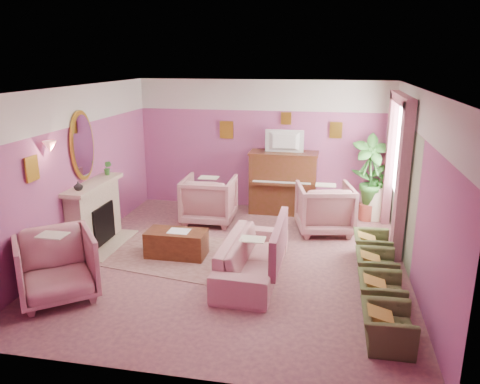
% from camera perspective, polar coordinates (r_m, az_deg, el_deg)
% --- Properties ---
extents(floor, '(5.50, 6.00, 0.01)m').
position_cam_1_polar(floor, '(7.85, -0.59, -8.33)').
color(floor, '#88565B').
rests_on(floor, ground).
extents(ceiling, '(5.50, 6.00, 0.01)m').
position_cam_1_polar(ceiling, '(7.16, -0.66, 12.52)').
color(ceiling, white).
rests_on(ceiling, wall_back).
extents(wall_back, '(5.50, 0.02, 2.80)m').
position_cam_1_polar(wall_back, '(10.27, 2.79, 5.72)').
color(wall_back, '#824483').
rests_on(wall_back, floor).
extents(wall_front, '(5.50, 0.02, 2.80)m').
position_cam_1_polar(wall_front, '(4.64, -8.21, -7.54)').
color(wall_front, '#824483').
rests_on(wall_front, floor).
extents(wall_left, '(0.02, 6.00, 2.80)m').
position_cam_1_polar(wall_left, '(8.37, -19.40, 2.43)').
color(wall_left, '#824483').
rests_on(wall_left, floor).
extents(wall_right, '(0.02, 6.00, 2.80)m').
position_cam_1_polar(wall_right, '(7.35, 20.86, 0.47)').
color(wall_right, '#824483').
rests_on(wall_right, floor).
extents(picture_rail_band, '(5.50, 0.01, 0.65)m').
position_cam_1_polar(picture_rail_band, '(10.12, 2.86, 11.71)').
color(picture_rail_band, silver).
rests_on(picture_rail_band, wall_back).
extents(stripe_panel, '(0.01, 3.00, 2.15)m').
position_cam_1_polar(stripe_panel, '(8.67, 19.21, 0.68)').
color(stripe_panel, '#99AA87').
rests_on(stripe_panel, wall_right).
extents(fireplace_surround, '(0.30, 1.40, 1.10)m').
position_cam_1_polar(fireplace_surround, '(8.69, -17.32, -2.75)').
color(fireplace_surround, '#C6B194').
rests_on(fireplace_surround, floor).
extents(fireplace_inset, '(0.18, 0.72, 0.68)m').
position_cam_1_polar(fireplace_inset, '(8.69, -16.65, -3.73)').
color(fireplace_inset, black).
rests_on(fireplace_inset, floor).
extents(fire_ember, '(0.06, 0.54, 0.10)m').
position_cam_1_polar(fire_ember, '(8.73, -16.33, -4.87)').
color(fire_ember, orange).
rests_on(fire_ember, floor).
extents(mantel_shelf, '(0.40, 1.55, 0.07)m').
position_cam_1_polar(mantel_shelf, '(8.51, -17.46, 0.87)').
color(mantel_shelf, '#C6B194').
rests_on(mantel_shelf, fireplace_surround).
extents(hearth, '(0.55, 1.50, 0.02)m').
position_cam_1_polar(hearth, '(8.78, -15.87, -6.17)').
color(hearth, '#C6B194').
rests_on(hearth, floor).
extents(mirror_frame, '(0.04, 0.72, 1.20)m').
position_cam_1_polar(mirror_frame, '(8.44, -18.68, 5.37)').
color(mirror_frame, '#B29026').
rests_on(mirror_frame, wall_left).
extents(mirror_glass, '(0.01, 0.60, 1.06)m').
position_cam_1_polar(mirror_glass, '(8.43, -18.54, 5.37)').
color(mirror_glass, silver).
rests_on(mirror_glass, wall_left).
extents(sconce_shade, '(0.20, 0.20, 0.16)m').
position_cam_1_polar(sconce_shade, '(7.49, -22.18, 5.16)').
color(sconce_shade, '#F88178').
rests_on(sconce_shade, wall_left).
extents(piano, '(1.40, 0.60, 1.30)m').
position_cam_1_polar(piano, '(10.07, 5.28, 1.08)').
color(piano, '#4F2A17').
rests_on(piano, floor).
extents(piano_keyshelf, '(1.30, 0.12, 0.06)m').
position_cam_1_polar(piano_keyshelf, '(9.71, 5.07, 0.95)').
color(piano_keyshelf, '#4F2A17').
rests_on(piano_keyshelf, piano).
extents(piano_keys, '(1.20, 0.08, 0.02)m').
position_cam_1_polar(piano_keys, '(9.70, 5.08, 1.18)').
color(piano_keys, silver).
rests_on(piano_keys, piano).
extents(piano_top, '(1.45, 0.65, 0.04)m').
position_cam_1_polar(piano_top, '(9.92, 5.38, 4.76)').
color(piano_top, '#4F2A17').
rests_on(piano_top, piano).
extents(television, '(0.80, 0.12, 0.48)m').
position_cam_1_polar(television, '(9.82, 5.39, 6.37)').
color(television, black).
rests_on(television, piano).
extents(print_back_left, '(0.30, 0.03, 0.38)m').
position_cam_1_polar(print_back_left, '(10.33, -1.65, 7.59)').
color(print_back_left, '#B29026').
rests_on(print_back_left, wall_back).
extents(print_back_right, '(0.26, 0.03, 0.34)m').
position_cam_1_polar(print_back_right, '(10.07, 11.62, 7.39)').
color(print_back_right, '#B29026').
rests_on(print_back_right, wall_back).
extents(print_back_mid, '(0.22, 0.03, 0.26)m').
position_cam_1_polar(print_back_mid, '(10.08, 5.65, 8.92)').
color(print_back_mid, '#B29026').
rests_on(print_back_mid, wall_back).
extents(print_left_wall, '(0.03, 0.28, 0.36)m').
position_cam_1_polar(print_left_wall, '(7.30, -24.03, 2.61)').
color(print_left_wall, '#B29026').
rests_on(print_left_wall, wall_left).
extents(window_blind, '(0.03, 1.40, 1.80)m').
position_cam_1_polar(window_blind, '(8.78, 19.15, 5.06)').
color(window_blind, beige).
rests_on(window_blind, wall_right).
extents(curtain_left, '(0.16, 0.34, 2.60)m').
position_cam_1_polar(curtain_left, '(7.96, 19.16, 1.03)').
color(curtain_left, '#99576A').
rests_on(curtain_left, floor).
extents(curtain_right, '(0.16, 0.34, 2.60)m').
position_cam_1_polar(curtain_right, '(9.74, 17.77, 3.79)').
color(curtain_right, '#99576A').
rests_on(curtain_right, floor).
extents(pelmet, '(0.16, 2.20, 0.16)m').
position_cam_1_polar(pelmet, '(8.66, 19.14, 10.68)').
color(pelmet, '#99576A').
rests_on(pelmet, wall_right).
extents(mantel_plant, '(0.16, 0.16, 0.28)m').
position_cam_1_polar(mantel_plant, '(8.94, -15.85, 2.83)').
color(mantel_plant, '#36822F').
rests_on(mantel_plant, mantel_shelf).
extents(mantel_vase, '(0.16, 0.16, 0.16)m').
position_cam_1_polar(mantel_vase, '(8.06, -19.12, 0.70)').
color(mantel_vase, silver).
rests_on(mantel_vase, mantel_shelf).
extents(area_rug, '(2.76, 2.18, 0.01)m').
position_cam_1_polar(area_rug, '(8.13, -6.97, -7.53)').
color(area_rug, '#926661').
rests_on(area_rug, floor).
extents(coffee_table, '(1.00, 0.50, 0.45)m').
position_cam_1_polar(coffee_table, '(8.00, -7.74, -6.27)').
color(coffee_table, '#522B15').
rests_on(coffee_table, floor).
extents(table_paper, '(0.35, 0.28, 0.01)m').
position_cam_1_polar(table_paper, '(7.90, -7.46, -4.75)').
color(table_paper, white).
rests_on(table_paper, coffee_table).
extents(sofa, '(0.71, 2.12, 0.86)m').
position_cam_1_polar(sofa, '(7.16, 1.53, -7.09)').
color(sofa, '#C2888B').
rests_on(sofa, floor).
extents(sofa_throw, '(0.11, 1.60, 0.59)m').
position_cam_1_polar(sofa_throw, '(7.05, 4.77, -6.03)').
color(sofa_throw, '#99576A').
rests_on(sofa_throw, sofa).
extents(floral_armchair_left, '(1.01, 1.01, 1.05)m').
position_cam_1_polar(floral_armchair_left, '(9.48, -3.80, -0.63)').
color(floral_armchair_left, '#C2888B').
rests_on(floral_armchair_left, floor).
extents(floral_armchair_right, '(1.01, 1.01, 1.05)m').
position_cam_1_polar(floral_armchair_right, '(9.07, 10.28, -1.65)').
color(floral_armchair_right, '#C2888B').
rests_on(floral_armchair_right, floor).
extents(floral_armchair_front, '(1.01, 1.01, 1.05)m').
position_cam_1_polar(floral_armchair_front, '(6.99, -21.55, -8.03)').
color(floral_armchair_front, '#C2888B').
rests_on(floral_armchair_front, floor).
extents(olive_chair_a, '(0.49, 0.69, 0.60)m').
position_cam_1_polar(olive_chair_a, '(5.88, 17.55, -14.84)').
color(olive_chair_a, '#48562B').
rests_on(olive_chair_a, floor).
extents(olive_chair_b, '(0.49, 0.69, 0.60)m').
position_cam_1_polar(olive_chair_b, '(6.59, 16.82, -11.22)').
color(olive_chair_b, '#48562B').
rests_on(olive_chair_b, floor).
extents(olive_chair_c, '(0.49, 0.69, 0.60)m').
position_cam_1_polar(olive_chair_c, '(7.33, 16.24, -8.31)').
color(olive_chair_c, '#48562B').
rests_on(olive_chair_c, floor).
extents(olive_chair_d, '(0.49, 0.69, 0.60)m').
position_cam_1_polar(olive_chair_d, '(8.08, 15.78, -5.94)').
color(olive_chair_d, '#48562B').
rests_on(olive_chair_d, floor).
extents(side_table, '(0.52, 0.52, 0.70)m').
position_cam_1_polar(side_table, '(10.11, 15.93, -1.19)').
color(side_table, beige).
rests_on(side_table, floor).
extents(side_plant_big, '(0.30, 0.30, 0.34)m').
position_cam_1_polar(side_plant_big, '(9.97, 16.15, 1.66)').
color(side_plant_big, '#36822F').
rests_on(side_plant_big, side_table).
extents(side_plant_small, '(0.16, 0.16, 0.28)m').
position_cam_1_polar(side_plant_small, '(9.90, 16.88, 1.31)').
color(side_plant_small, '#36822F').
rests_on(side_plant_small, side_table).
extents(palm_pot, '(0.34, 0.34, 0.34)m').
position_cam_1_polar(palm_pot, '(10.05, 15.21, -2.32)').
color(palm_pot, brown).
rests_on(palm_pot, floor).
extents(palm_plant, '(0.76, 0.76, 1.44)m').
position_cam_1_polar(palm_plant, '(9.81, 15.59, 2.62)').
color(palm_plant, '#36822F').
rests_on(palm_plant, palm_pot).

